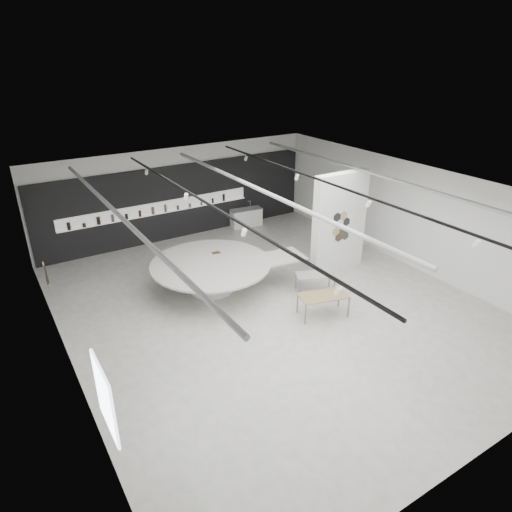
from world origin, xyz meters
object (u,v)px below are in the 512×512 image
partition_column (339,223)px  display_island (214,272)px  kitchen_counter (246,217)px  sample_table_stone (315,276)px  sample_table_wood (323,297)px

partition_column → display_island: 4.78m
kitchen_counter → sample_table_stone: bearing=-94.0°
partition_column → display_island: (-4.54, 0.95, -1.14)m
sample_table_wood → display_island: bearing=122.9°
display_island → sample_table_stone: bearing=-28.0°
partition_column → display_island: partition_column is taller
sample_table_wood → sample_table_stone: size_ratio=1.16×
partition_column → sample_table_stone: bearing=-151.8°
sample_table_wood → sample_table_stone: sample_table_wood is taller
kitchen_counter → display_island: bearing=-124.6°
sample_table_stone → sample_table_wood: bearing=-119.3°
display_island → sample_table_wood: (2.06, -3.18, -0.02)m
sample_table_wood → sample_table_stone: 1.47m
sample_table_wood → partition_column: bearing=41.9°
display_island → kitchen_counter: 6.05m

